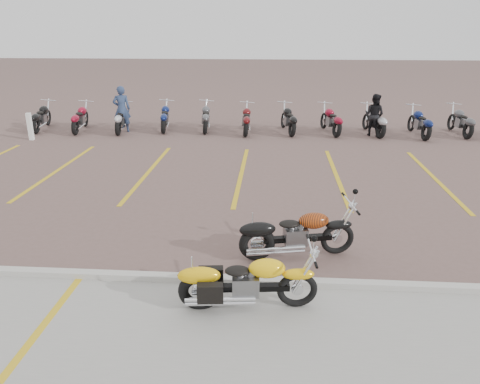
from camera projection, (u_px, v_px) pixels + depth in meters
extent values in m
plane|color=brown|center=(228.00, 232.00, 9.63)|extent=(100.00, 100.00, 0.00)
cube|color=#ADAAA3|center=(216.00, 280.00, 7.74)|extent=(60.00, 0.18, 0.12)
torus|color=black|center=(297.00, 290.00, 6.99)|extent=(0.62, 0.16, 0.61)
torus|color=black|center=(200.00, 291.00, 6.95)|extent=(0.66, 0.22, 0.65)
cube|color=black|center=(248.00, 287.00, 6.95)|extent=(1.22, 0.23, 0.09)
cube|color=slate|center=(245.00, 284.00, 6.93)|extent=(0.42, 0.32, 0.32)
ellipsoid|color=yellow|center=(266.00, 267.00, 6.85)|extent=(0.57, 0.35, 0.28)
ellipsoid|color=black|center=(237.00, 270.00, 6.85)|extent=(0.39, 0.28, 0.11)
torus|color=black|center=(337.00, 239.00, 8.61)|extent=(0.64, 0.23, 0.63)
torus|color=black|center=(257.00, 244.00, 8.42)|extent=(0.68, 0.30, 0.67)
cube|color=black|center=(297.00, 239.00, 8.50)|extent=(1.25, 0.38, 0.10)
cube|color=slate|center=(295.00, 236.00, 8.47)|extent=(0.46, 0.37, 0.33)
ellipsoid|color=black|center=(313.00, 220.00, 8.41)|extent=(0.61, 0.42, 0.29)
ellipsoid|color=black|center=(289.00, 224.00, 8.37)|extent=(0.42, 0.32, 0.12)
imported|color=navy|center=(122.00, 109.00, 18.31)|extent=(0.75, 0.61, 1.80)
imported|color=black|center=(374.00, 115.00, 17.73)|extent=(0.98, 0.94, 1.59)
cube|color=white|center=(30.00, 127.00, 17.12)|extent=(0.16, 0.16, 1.00)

